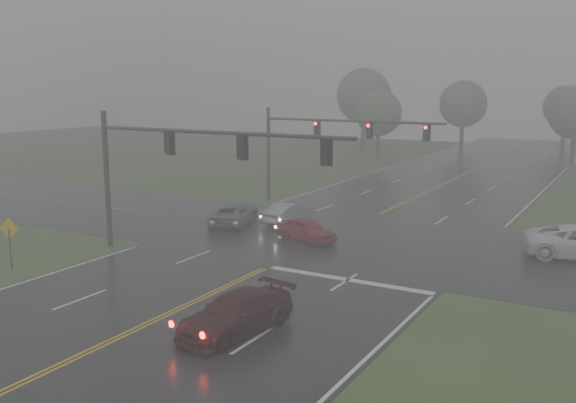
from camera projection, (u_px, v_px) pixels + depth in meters
The scene contains 16 objects.
ground at pixel (36, 377), 20.69m from camera, with size 180.00×180.00×0.00m, color #334F22.
main_road at pixel (317, 244), 37.79m from camera, with size 18.00×160.00×0.02m, color black.
cross_street at pixel (332, 237), 39.50m from camera, with size 120.00×14.00×0.02m, color black.
stop_bar at pixel (348, 280), 30.82m from camera, with size 8.50×0.50×0.01m, color white.
sedan_maroon at pixel (236, 333), 24.36m from camera, with size 2.10×5.15×1.50m, color black.
sedan_red at pixel (306, 241), 38.39m from camera, with size 1.62×4.02×1.37m, color maroon.
sedan_silver at pixel (289, 224), 43.16m from camera, with size 1.53×4.38×1.44m, color #929599.
car_grey at pixel (234, 225), 42.93m from camera, with size 2.37×5.13×1.43m, color #58595F.
signal_gantry_near at pixel (173, 156), 33.85m from camera, with size 15.53×0.34×7.81m.
signal_gantry_far at pixel (319, 137), 49.20m from camera, with size 14.57×0.38×7.43m.
sign_diamond_west at pixel (10, 235), 32.12m from camera, with size 1.12×0.30×2.75m.
tree_nw_a at pixel (379, 113), 80.55m from camera, with size 5.81×5.81×8.53m.
tree_ne_a at pixel (576, 113), 73.57m from camera, with size 6.16×6.16×9.05m.
tree_n_mid at pixel (463, 104), 90.55m from camera, with size 6.62×6.62×9.72m.
tree_nw_b at pixel (364, 96), 91.38m from camera, with size 7.79×7.79×11.44m.
tree_n_far at pixel (565, 107), 91.30m from camera, with size 6.16×6.16×9.04m.
Camera 1 is at (16.61, -12.77, 9.35)m, focal length 40.00 mm.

